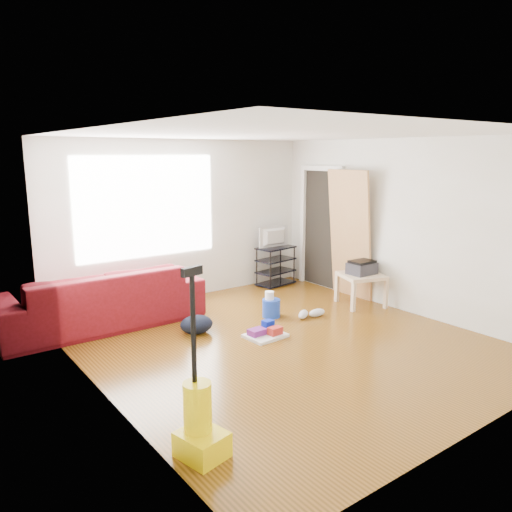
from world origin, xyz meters
TOP-DOWN VIEW (x-y plane):
  - room at (0.07, 0.15)m, footprint 4.51×5.01m
  - sofa at (-1.57, 1.95)m, footprint 2.66×1.04m
  - tv_stand at (1.65, 2.22)m, footprint 0.73×0.48m
  - tv at (1.65, 2.22)m, footprint 0.62×0.08m
  - side_table at (1.95, 0.51)m, footprint 0.76×0.76m
  - printer at (1.95, 0.51)m, footprint 0.40×0.31m
  - bucket at (0.49, 0.87)m, footprint 0.30×0.30m
  - toilet_paper at (0.47, 0.89)m, footprint 0.13×0.13m
  - cleaning_tray at (-0.05, 0.29)m, footprint 0.50×0.41m
  - backpack at (-0.69, 0.93)m, footprint 0.48×0.41m
  - sneakers at (0.92, 0.52)m, footprint 0.49×0.25m
  - vacuum at (-2.00, -1.41)m, footprint 0.38×0.41m
  - door_panel at (2.13, 0.94)m, footprint 0.25×0.82m

SIDE VIEW (x-z plane):
  - sofa at x=-1.57m, z-range -0.39..0.39m
  - bucket at x=0.49m, z-range -0.13..0.13m
  - backpack at x=-0.69m, z-range -0.12..0.12m
  - door_panel at x=2.13m, z-range -1.02..1.02m
  - cleaning_tray at x=-0.05m, z-range -0.03..0.14m
  - sneakers at x=0.92m, z-range 0.00..0.11m
  - toilet_paper at x=0.47m, z-range 0.13..0.24m
  - vacuum at x=-2.00m, z-range -0.47..1.01m
  - tv_stand at x=1.65m, z-range 0.01..0.69m
  - side_table at x=1.95m, z-range 0.17..0.65m
  - printer at x=1.95m, z-range 0.48..0.69m
  - tv at x=1.65m, z-range 0.68..1.04m
  - room at x=0.07m, z-range 0.00..2.51m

